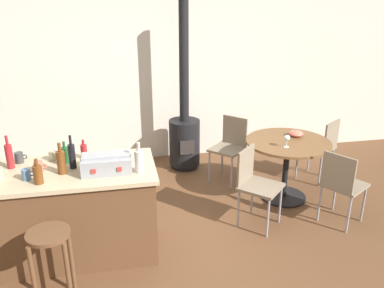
{
  "coord_description": "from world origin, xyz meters",
  "views": [
    {
      "loc": [
        -0.69,
        -3.24,
        2.39
      ],
      "look_at": [
        0.1,
        0.7,
        0.85
      ],
      "focal_mm": 36.96,
      "sensor_mm": 36.0,
      "label": 1
    }
  ],
  "objects_px": {
    "cup_2": "(39,167)",
    "bottle_1": "(65,155)",
    "toolbox": "(106,163)",
    "cup_4": "(26,175)",
    "dining_table": "(287,155)",
    "cup_0": "(53,156)",
    "wood_stove": "(184,131)",
    "bottle_4": "(61,162)",
    "wine_glass": "(287,138)",
    "bottle_5": "(38,174)",
    "bottle_3": "(139,161)",
    "folding_chair_right": "(322,145)",
    "bottle_2": "(72,156)",
    "serving_bowl": "(296,133)",
    "wooden_stool": "(51,253)",
    "bottle_0": "(9,156)",
    "folding_chair_near": "(230,144)",
    "folding_chair_far": "(255,181)",
    "cup_3": "(19,158)",
    "folding_chair_left": "(342,183)",
    "kitchen_island": "(76,212)",
    "bottle_6": "(84,151)"
  },
  "relations": [
    {
      "from": "bottle_1",
      "to": "bottle_2",
      "type": "distance_m",
      "value": 0.17
    },
    {
      "from": "bottle_0",
      "to": "bottle_1",
      "type": "bearing_deg",
      "value": 3.86
    },
    {
      "from": "wood_stove",
      "to": "bottle_6",
      "type": "relative_size",
      "value": 12.27
    },
    {
      "from": "folding_chair_left",
      "to": "bottle_3",
      "type": "height_order",
      "value": "bottle_3"
    },
    {
      "from": "cup_2",
      "to": "bottle_1",
      "type": "bearing_deg",
      "value": 38.56
    },
    {
      "from": "toolbox",
      "to": "cup_3",
      "type": "bearing_deg",
      "value": 156.2
    },
    {
      "from": "wood_stove",
      "to": "bottle_3",
      "type": "distance_m",
      "value": 2.16
    },
    {
      "from": "bottle_5",
      "to": "serving_bowl",
      "type": "bearing_deg",
      "value": 19.94
    },
    {
      "from": "kitchen_island",
      "to": "dining_table",
      "type": "xyz_separation_m",
      "value": [
        2.43,
        0.64,
        0.13
      ]
    },
    {
      "from": "folding_chair_right",
      "to": "cup_2",
      "type": "distance_m",
      "value": 3.54
    },
    {
      "from": "bottle_2",
      "to": "wine_glass",
      "type": "bearing_deg",
      "value": 10.66
    },
    {
      "from": "bottle_2",
      "to": "bottle_4",
      "type": "height_order",
      "value": "bottle_2"
    },
    {
      "from": "wood_stove",
      "to": "bottle_1",
      "type": "distance_m",
      "value": 2.21
    },
    {
      "from": "toolbox",
      "to": "bottle_5",
      "type": "distance_m",
      "value": 0.58
    },
    {
      "from": "wood_stove",
      "to": "bottle_4",
      "type": "relative_size",
      "value": 8.08
    },
    {
      "from": "dining_table",
      "to": "bottle_3",
      "type": "height_order",
      "value": "bottle_3"
    },
    {
      "from": "bottle_2",
      "to": "wood_stove",
      "type": "bearing_deg",
      "value": 52.42
    },
    {
      "from": "wooden_stool",
      "to": "cup_2",
      "type": "height_order",
      "value": "cup_2"
    },
    {
      "from": "folding_chair_left",
      "to": "folding_chair_right",
      "type": "distance_m",
      "value": 1.1
    },
    {
      "from": "bottle_2",
      "to": "wooden_stool",
      "type": "bearing_deg",
      "value": -101.84
    },
    {
      "from": "cup_4",
      "to": "cup_2",
      "type": "bearing_deg",
      "value": 62.17
    },
    {
      "from": "toolbox",
      "to": "bottle_1",
      "type": "height_order",
      "value": "bottle_1"
    },
    {
      "from": "serving_bowl",
      "to": "cup_4",
      "type": "bearing_deg",
      "value": -162.42
    },
    {
      "from": "folding_chair_near",
      "to": "wine_glass",
      "type": "relative_size",
      "value": 6.01
    },
    {
      "from": "wooden_stool",
      "to": "folding_chair_near",
      "type": "distance_m",
      "value": 2.85
    },
    {
      "from": "folding_chair_right",
      "to": "bottle_0",
      "type": "distance_m",
      "value": 3.77
    },
    {
      "from": "dining_table",
      "to": "bottle_0",
      "type": "bearing_deg",
      "value": -170.46
    },
    {
      "from": "dining_table",
      "to": "bottle_6",
      "type": "relative_size",
      "value": 5.27
    },
    {
      "from": "cup_0",
      "to": "bottle_1",
      "type": "bearing_deg",
      "value": -33.35
    },
    {
      "from": "folding_chair_right",
      "to": "bottle_2",
      "type": "distance_m",
      "value": 3.26
    },
    {
      "from": "dining_table",
      "to": "cup_0",
      "type": "height_order",
      "value": "cup_0"
    },
    {
      "from": "wooden_stool",
      "to": "bottle_1",
      "type": "height_order",
      "value": "bottle_1"
    },
    {
      "from": "kitchen_island",
      "to": "folding_chair_right",
      "type": "distance_m",
      "value": 3.25
    },
    {
      "from": "wine_glass",
      "to": "bottle_0",
      "type": "bearing_deg",
      "value": -173.61
    },
    {
      "from": "wine_glass",
      "to": "folding_chair_left",
      "type": "bearing_deg",
      "value": -48.52
    },
    {
      "from": "bottle_1",
      "to": "serving_bowl",
      "type": "height_order",
      "value": "bottle_1"
    },
    {
      "from": "bottle_1",
      "to": "bottle_2",
      "type": "bearing_deg",
      "value": -61.29
    },
    {
      "from": "wooden_stool",
      "to": "cup_2",
      "type": "xyz_separation_m",
      "value": [
        -0.14,
        0.71,
        0.44
      ]
    },
    {
      "from": "dining_table",
      "to": "folding_chair_left",
      "type": "distance_m",
      "value": 0.75
    },
    {
      "from": "folding_chair_far",
      "to": "kitchen_island",
      "type": "bearing_deg",
      "value": -175.24
    },
    {
      "from": "wooden_stool",
      "to": "wood_stove",
      "type": "height_order",
      "value": "wood_stove"
    },
    {
      "from": "wooden_stool",
      "to": "cup_4",
      "type": "height_order",
      "value": "cup_4"
    },
    {
      "from": "wood_stove",
      "to": "wine_glass",
      "type": "bearing_deg",
      "value": -54.8
    },
    {
      "from": "folding_chair_far",
      "to": "bottle_4",
      "type": "height_order",
      "value": "bottle_4"
    },
    {
      "from": "cup_3",
      "to": "cup_4",
      "type": "relative_size",
      "value": 1.05
    },
    {
      "from": "bottle_4",
      "to": "folding_chair_far",
      "type": "bearing_deg",
      "value": 6.69
    },
    {
      "from": "folding_chair_near",
      "to": "serving_bowl",
      "type": "distance_m",
      "value": 0.89
    },
    {
      "from": "cup_3",
      "to": "cup_0",
      "type": "bearing_deg",
      "value": -0.5
    },
    {
      "from": "cup_2",
      "to": "serving_bowl",
      "type": "distance_m",
      "value": 2.97
    },
    {
      "from": "bottle_5",
      "to": "cup_3",
      "type": "relative_size",
      "value": 1.95
    }
  ]
}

